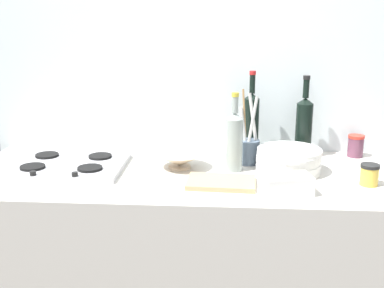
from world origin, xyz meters
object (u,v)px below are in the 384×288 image
at_px(wine_bottle_leftmost, 251,123).
at_px(wine_bottle_mid_left, 234,140).
at_px(stovetop_hob, 68,165).
at_px(butter_dish, 287,184).
at_px(plate_stack, 288,160).
at_px(wine_bottle_mid_right, 304,126).
at_px(mixing_bowl, 180,160).
at_px(condiment_jar_front, 369,175).
at_px(utensil_crock, 249,148).
at_px(cutting_board, 221,182).
at_px(condiment_jar_rear, 356,146).

distance_m(wine_bottle_leftmost, wine_bottle_mid_left, 0.22).
bearing_deg(stovetop_hob, butter_dish, -14.90).
xyz_separation_m(stovetop_hob, plate_stack, (0.90, 0.02, 0.03)).
xyz_separation_m(plate_stack, wine_bottle_mid_left, (-0.22, 0.00, 0.08)).
xyz_separation_m(stovetop_hob, wine_bottle_mid_right, (0.99, 0.23, 0.13)).
relative_size(mixing_bowl, condiment_jar_front, 2.57).
bearing_deg(mixing_bowl, butter_dish, -33.02).
xyz_separation_m(stovetop_hob, utensil_crock, (0.75, 0.12, 0.05)).
xyz_separation_m(wine_bottle_mid_left, butter_dish, (0.19, -0.25, -0.09)).
distance_m(stovetop_hob, wine_bottle_leftmost, 0.80).
height_order(wine_bottle_mid_right, mixing_bowl, wine_bottle_mid_right).
bearing_deg(utensil_crock, wine_bottle_leftmost, 83.52).
bearing_deg(wine_bottle_mid_left, cutting_board, -105.25).
bearing_deg(plate_stack, utensil_crock, 146.06).
bearing_deg(cutting_board, butter_dish, -17.64).
height_order(utensil_crock, condiment_jar_front, utensil_crock).
distance_m(stovetop_hob, condiment_jar_rear, 1.25).
relative_size(stovetop_hob, utensil_crock, 1.47).
xyz_separation_m(butter_dish, condiment_jar_front, (0.31, 0.11, 0.01)).
distance_m(butter_dish, utensil_crock, 0.37).
height_order(stovetop_hob, wine_bottle_leftmost, wine_bottle_leftmost).
bearing_deg(butter_dish, utensil_crock, 109.33).
distance_m(mixing_bowl, utensil_crock, 0.30).
bearing_deg(utensil_crock, cutting_board, -111.92).
height_order(mixing_bowl, condiment_jar_rear, condiment_jar_rear).
height_order(wine_bottle_mid_right, condiment_jar_rear, wine_bottle_mid_right).
bearing_deg(condiment_jar_front, mixing_bowl, 167.74).
height_order(plate_stack, condiment_jar_rear, condiment_jar_rear).
bearing_deg(wine_bottle_leftmost, butter_dish, -76.45).
height_order(wine_bottle_mid_right, cutting_board, wine_bottle_mid_right).
bearing_deg(utensil_crock, mixing_bowl, -163.31).
height_order(utensil_crock, condiment_jar_rear, utensil_crock).
xyz_separation_m(stovetop_hob, wine_bottle_mid_left, (0.68, 0.02, 0.11)).
bearing_deg(wine_bottle_leftmost, plate_stack, -56.19).
height_order(stovetop_hob, mixing_bowl, mixing_bowl).
bearing_deg(condiment_jar_front, wine_bottle_mid_left, 164.15).
distance_m(butter_dish, cutting_board, 0.25).
distance_m(stovetop_hob, condiment_jar_front, 1.19).
bearing_deg(wine_bottle_mid_right, stovetop_hob, -166.67).
bearing_deg(condiment_jar_rear, butter_dish, -126.11).
bearing_deg(wine_bottle_mid_left, utensil_crock, 57.78).
bearing_deg(wine_bottle_leftmost, condiment_jar_rear, 3.02).
bearing_deg(mixing_bowl, wine_bottle_mid_left, -3.85).
bearing_deg(wine_bottle_leftmost, wine_bottle_mid_right, 1.19).
bearing_deg(condiment_jar_rear, wine_bottle_leftmost, -176.98).
height_order(stovetop_hob, wine_bottle_mid_right, wine_bottle_mid_right).
relative_size(wine_bottle_leftmost, condiment_jar_front, 4.69).
bearing_deg(stovetop_hob, condiment_jar_rear, 11.72).
bearing_deg(wine_bottle_mid_right, butter_dish, -104.35).
bearing_deg(plate_stack, cutting_board, -147.14).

